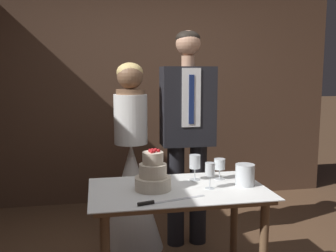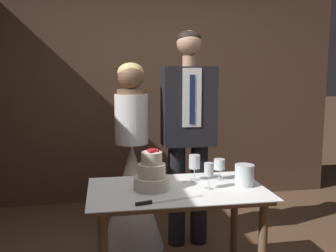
{
  "view_description": "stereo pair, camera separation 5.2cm",
  "coord_description": "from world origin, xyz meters",
  "views": [
    {
      "loc": [
        -0.52,
        -2.36,
        1.52
      ],
      "look_at": [
        0.0,
        0.37,
        1.13
      ],
      "focal_mm": 40.0,
      "sensor_mm": 36.0,
      "label": 1
    },
    {
      "loc": [
        -0.47,
        -2.37,
        1.52
      ],
      "look_at": [
        0.0,
        0.37,
        1.13
      ],
      "focal_mm": 40.0,
      "sensor_mm": 36.0,
      "label": 2
    }
  ],
  "objects": [
    {
      "name": "wall_back",
      "position": [
        0.0,
        2.05,
        1.47
      ],
      "size": [
        4.67,
        0.12,
        2.93
      ],
      "primitive_type": "cube",
      "color": "#513828",
      "rests_on": "ground_plane"
    },
    {
      "name": "cake_table",
      "position": [
        0.0,
        -0.01,
        0.65
      ],
      "size": [
        1.17,
        0.7,
        0.76
      ],
      "color": "brown",
      "rests_on": "ground_plane"
    },
    {
      "name": "tiered_cake",
      "position": [
        -0.17,
        0.0,
        0.86
      ],
      "size": [
        0.24,
        0.24,
        0.27
      ],
      "color": "beige",
      "rests_on": "cake_table"
    },
    {
      "name": "cake_knife",
      "position": [
        -0.17,
        -0.26,
        0.77
      ],
      "size": [
        0.43,
        0.13,
        0.02
      ],
      "rotation": [
        0.0,
        0.0,
        0.24
      ],
      "color": "silver",
      "rests_on": "cake_table"
    },
    {
      "name": "wine_glass_near",
      "position": [
        0.16,
        0.16,
        0.89
      ],
      "size": [
        0.08,
        0.08,
        0.18
      ],
      "color": "silver",
      "rests_on": "cake_table"
    },
    {
      "name": "wine_glass_middle",
      "position": [
        0.2,
        -0.05,
        0.89
      ],
      "size": [
        0.06,
        0.06,
        0.18
      ],
      "color": "silver",
      "rests_on": "cake_table"
    },
    {
      "name": "wine_glass_far",
      "position": [
        0.34,
        0.15,
        0.86
      ],
      "size": [
        0.08,
        0.08,
        0.15
      ],
      "color": "silver",
      "rests_on": "cake_table"
    },
    {
      "name": "hurricane_candle",
      "position": [
        0.46,
        -0.03,
        0.83
      ],
      "size": [
        0.13,
        0.13,
        0.15
      ],
      "color": "silver",
      "rests_on": "cake_table"
    },
    {
      "name": "bride",
      "position": [
        -0.24,
        0.75,
        0.6
      ],
      "size": [
        0.54,
        0.54,
        1.61
      ],
      "color": "white",
      "rests_on": "ground_plane"
    },
    {
      "name": "groom",
      "position": [
        0.25,
        0.75,
        1.06
      ],
      "size": [
        0.45,
        0.25,
        1.88
      ],
      "color": "black",
      "rests_on": "ground_plane"
    }
  ]
}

